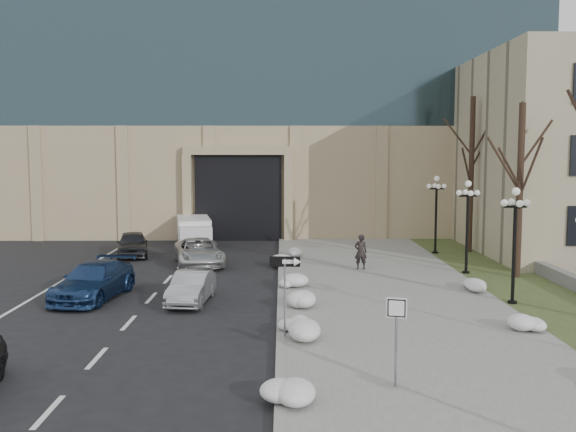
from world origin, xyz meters
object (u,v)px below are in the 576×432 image
car_d (199,252)px  lamppost_b (515,230)px  car_e (133,244)px  keep_sign (396,323)px  box_truck (194,233)px  lamppost_c (468,214)px  car_c (94,281)px  pedestrian (361,252)px  lamppost_d (436,204)px  one_way_sign (290,271)px  car_b (191,288)px

car_d → lamppost_b: 16.91m
car_e → keep_sign: 24.89m
box_truck → lamppost_c: bearing=-43.9°
car_c → pedestrian: pedestrian is taller
lamppost_c → lamppost_d: bearing=90.0°
car_e → box_truck: size_ratio=0.70×
car_e → one_way_sign: one_way_sign is taller
car_c → lamppost_c: lamppost_c is taller
box_truck → lamppost_b: 22.38m
car_d → keep_sign: keep_sign is taller
car_b → lamppost_b: (12.97, -0.60, 2.43)m
one_way_sign → lamppost_c: size_ratio=0.59×
box_truck → keep_sign: (8.67, -25.67, 0.89)m
pedestrian → lamppost_d: (5.18, 5.45, 2.04)m
pedestrian → car_e: bearing=-25.8°
box_truck → lamppost_b: bearing=-58.0°
car_d → one_way_sign: one_way_sign is taller
lamppost_c → car_b: bearing=-155.5°
car_d → keep_sign: 20.17m
car_d → lamppost_c: (13.80, -2.99, 2.35)m
lamppost_c → one_way_sign: bearing=-128.6°
car_b → keep_sign: (6.63, -9.82, 1.15)m
car_e → lamppost_c: bearing=-31.1°
car_b → one_way_sign: bearing=-48.9°
car_c → car_d: bearing=76.1°
one_way_sign → box_truck: bearing=110.7°
car_b → lamppost_d: (12.97, 12.40, 2.43)m
car_c → lamppost_d: size_ratio=1.10×
car_d → box_truck: size_ratio=0.85×
one_way_sign → lamppost_b: size_ratio=0.59×
car_c → box_truck: box_truck is taller
car_b → lamppost_d: size_ratio=0.82×
pedestrian → keep_sign: (-1.16, -16.77, 0.77)m
car_b → car_e: car_e is taller
keep_sign → pedestrian: bearing=100.3°
car_c → lamppost_b: lamppost_b is taller
car_d → car_b: bearing=-97.6°
lamppost_b → car_c: bearing=175.3°
lamppost_b → lamppost_d: (0.00, 13.00, 0.00)m
car_e → car_d: bearing=-48.5°
car_c → box_truck: size_ratio=0.85×
one_way_sign → lamppost_b: 10.21m
car_c → car_e: size_ratio=1.21×
car_e → box_truck: box_truck is taller
car_e → car_c: bearing=-97.4°
pedestrian → car_b: bearing=37.5°
pedestrian → one_way_sign: 12.94m
lamppost_b → lamppost_d: same height
car_c → one_way_sign: 10.35m
one_way_sign → lamppost_d: size_ratio=0.59×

